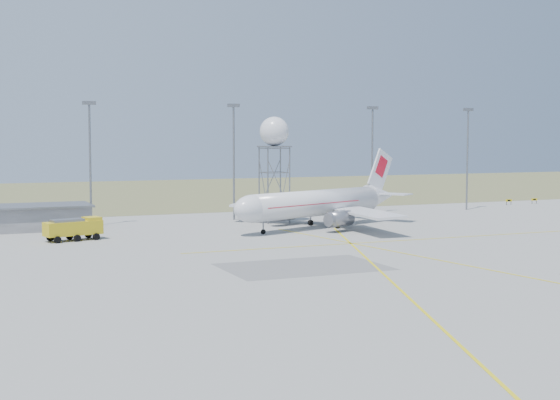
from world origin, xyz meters
name	(u,v)px	position (x,y,z in m)	size (l,w,h in m)	color
ground	(536,276)	(0.00, 0.00, 0.00)	(400.00, 400.00, 0.00)	gray
grass_strip	(176,192)	(0.00, 140.00, 0.01)	(400.00, 120.00, 0.03)	#5E6939
building_grey	(29,218)	(-45.00, 64.00, 1.97)	(19.00, 10.00, 3.90)	gray
mast_a	(90,153)	(-35.00, 66.00, 12.07)	(2.20, 0.50, 20.50)	slate
mast_b	(234,152)	(-10.00, 66.00, 12.07)	(2.20, 0.50, 20.50)	slate
mast_c	(372,151)	(18.00, 66.00, 12.07)	(2.20, 0.50, 20.50)	slate
mast_d	(468,150)	(40.00, 66.00, 12.07)	(2.20, 0.50, 20.50)	slate
taxi_sign_near	(509,201)	(55.60, 72.00, 0.89)	(1.60, 0.17, 1.20)	black
taxi_sign_far	(534,200)	(62.60, 72.00, 0.89)	(1.60, 0.17, 1.20)	black
airliner_main	(318,204)	(-1.69, 49.05, 3.90)	(36.01, 33.73, 12.72)	silver
radar_tower	(274,163)	(-5.04, 59.32, 10.17)	(5.01, 5.01, 18.12)	slate
fire_truck	(75,230)	(-40.27, 48.22, 1.54)	(8.42, 4.75, 3.20)	gold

